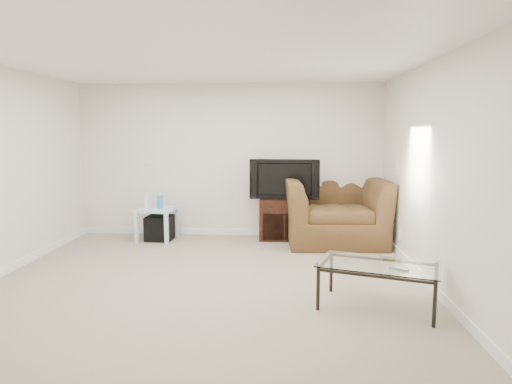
# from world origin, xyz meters

# --- Properties ---
(floor) EXTENTS (5.00, 5.00, 0.00)m
(floor) POSITION_xyz_m (0.00, 0.00, 0.00)
(floor) COLOR tan
(floor) RESTS_ON ground
(ceiling) EXTENTS (5.00, 5.00, 0.00)m
(ceiling) POSITION_xyz_m (0.00, 0.00, 2.50)
(ceiling) COLOR white
(ceiling) RESTS_ON ground
(wall_back) EXTENTS (5.00, 0.02, 2.50)m
(wall_back) POSITION_xyz_m (0.00, 2.50, 1.25)
(wall_back) COLOR silver
(wall_back) RESTS_ON ground
(wall_right) EXTENTS (0.02, 5.00, 2.50)m
(wall_right) POSITION_xyz_m (2.50, 0.00, 1.25)
(wall_right) COLOR silver
(wall_right) RESTS_ON ground
(plate_back) EXTENTS (0.12, 0.02, 0.12)m
(plate_back) POSITION_xyz_m (-1.40, 2.49, 1.25)
(plate_back) COLOR white
(plate_back) RESTS_ON wall_back
(plate_right_switch) EXTENTS (0.02, 0.09, 0.13)m
(plate_right_switch) POSITION_xyz_m (2.49, 1.60, 1.25)
(plate_right_switch) COLOR white
(plate_right_switch) RESTS_ON wall_right
(plate_right_outlet) EXTENTS (0.02, 0.08, 0.12)m
(plate_right_outlet) POSITION_xyz_m (2.49, 1.30, 0.30)
(plate_right_outlet) COLOR white
(plate_right_outlet) RESTS_ON wall_right
(tv_stand) EXTENTS (0.80, 0.56, 0.66)m
(tv_stand) POSITION_xyz_m (0.90, 2.28, 0.33)
(tv_stand) COLOR black
(tv_stand) RESTS_ON floor
(dvd_player) EXTENTS (0.48, 0.34, 0.07)m
(dvd_player) POSITION_xyz_m (0.90, 2.24, 0.55)
(dvd_player) COLOR black
(dvd_player) RESTS_ON tv_stand
(television) EXTENTS (1.03, 0.26, 0.63)m
(television) POSITION_xyz_m (0.90, 2.25, 0.98)
(television) COLOR black
(television) RESTS_ON tv_stand
(side_table) EXTENTS (0.60, 0.60, 0.52)m
(side_table) POSITION_xyz_m (-1.13, 2.05, 0.26)
(side_table) COLOR silver
(side_table) RESTS_ON floor
(subwoofer) EXTENTS (0.42, 0.42, 0.40)m
(subwoofer) POSITION_xyz_m (-1.09, 2.07, 0.18)
(subwoofer) COLOR black
(subwoofer) RESTS_ON floor
(game_console) EXTENTS (0.07, 0.18, 0.24)m
(game_console) POSITION_xyz_m (-1.26, 2.04, 0.64)
(game_console) COLOR white
(game_console) RESTS_ON side_table
(game_case) EXTENTS (0.06, 0.15, 0.21)m
(game_case) POSITION_xyz_m (-1.07, 2.02, 0.62)
(game_case) COLOR #337FCC
(game_case) RESTS_ON side_table
(recliner) EXTENTS (1.58, 1.07, 1.34)m
(recliner) POSITION_xyz_m (1.68, 2.05, 0.67)
(recliner) COLOR brown
(recliner) RESTS_ON floor
(coffee_table) EXTENTS (1.28, 0.97, 0.44)m
(coffee_table) POSITION_xyz_m (1.80, -0.63, 0.22)
(coffee_table) COLOR black
(coffee_table) RESTS_ON floor
(remote) EXTENTS (0.17, 0.14, 0.02)m
(remote) POSITION_xyz_m (1.95, -0.81, 0.45)
(remote) COLOR #B2B2B7
(remote) RESTS_ON coffee_table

